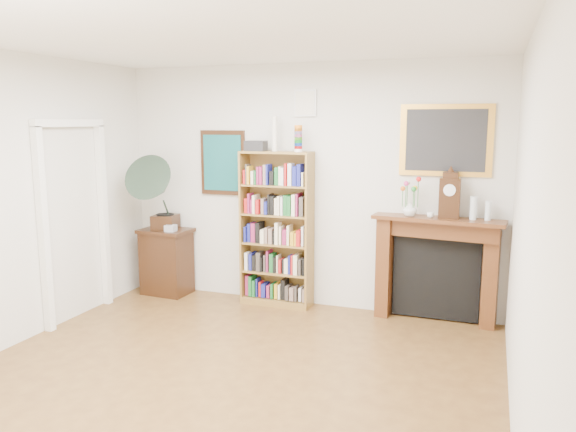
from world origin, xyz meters
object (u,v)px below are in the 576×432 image
(side_cabinet, at_px, (167,261))
(cd_stack, at_px, (171,228))
(bottle_left, at_px, (473,208))
(bookshelf, at_px, (277,220))
(fireplace, at_px, (437,260))
(teacup, at_px, (430,215))
(bottle_right, at_px, (488,211))
(gramophone, at_px, (157,188))
(flower_vase, at_px, (410,209))
(mantel_clock, at_px, (450,196))

(side_cabinet, distance_m, cd_stack, 0.49)
(side_cabinet, height_order, bottle_left, bottle_left)
(bookshelf, height_order, fireplace, bookshelf)
(teacup, height_order, bottle_right, bottle_right)
(teacup, bearing_deg, gramophone, -176.77)
(side_cabinet, bearing_deg, flower_vase, 4.40)
(side_cabinet, bearing_deg, fireplace, 5.59)
(teacup, xyz_separation_m, bottle_right, (0.57, 0.04, 0.07))
(cd_stack, xyz_separation_m, mantel_clock, (3.24, 0.18, 0.52))
(flower_vase, relative_size, bottle_left, 0.65)
(bottle_left, bearing_deg, side_cabinet, -178.77)
(bookshelf, relative_size, teacup, 27.72)
(cd_stack, relative_size, bottle_right, 0.60)
(bottle_left, xyz_separation_m, bottle_right, (0.14, 0.01, -0.02))
(fireplace, relative_size, flower_vase, 8.95)
(flower_vase, relative_size, bottle_right, 0.77)
(gramophone, relative_size, cd_stack, 7.78)
(fireplace, xyz_separation_m, flower_vase, (-0.29, -0.07, 0.55))
(gramophone, height_order, bottle_left, gramophone)
(flower_vase, bearing_deg, cd_stack, -176.52)
(gramophone, xyz_separation_m, flower_vase, (2.99, 0.20, -0.12))
(bottle_left, bearing_deg, bookshelf, -179.81)
(gramophone, xyz_separation_m, cd_stack, (0.15, 0.03, -0.49))
(fireplace, xyz_separation_m, gramophone, (-3.28, -0.28, 0.67))
(bookshelf, xyz_separation_m, bottle_left, (2.16, 0.01, 0.26))
(side_cabinet, distance_m, teacup, 3.28)
(gramophone, distance_m, teacup, 3.22)
(side_cabinet, height_order, flower_vase, flower_vase)
(fireplace, distance_m, mantel_clock, 0.72)
(fireplace, distance_m, gramophone, 3.36)
(gramophone, distance_m, cd_stack, 0.51)
(cd_stack, height_order, bottle_right, bottle_right)
(bottle_left, relative_size, bottle_right, 1.20)
(cd_stack, bearing_deg, teacup, 2.84)
(bookshelf, height_order, flower_vase, bookshelf)
(fireplace, relative_size, mantel_clock, 2.87)
(bottle_right, bearing_deg, flower_vase, -178.50)
(bookshelf, distance_m, bottle_left, 2.18)
(gramophone, relative_size, flower_vase, 6.03)
(bottle_left, bearing_deg, mantel_clock, -177.84)
(mantel_clock, distance_m, teacup, 0.27)
(cd_stack, distance_m, flower_vase, 2.86)
(bookshelf, xyz_separation_m, mantel_clock, (1.92, -0.00, 0.37))
(mantel_clock, distance_m, bottle_left, 0.26)
(bottle_left, distance_m, bottle_right, 0.15)
(side_cabinet, xyz_separation_m, mantel_clock, (3.38, 0.07, 0.97))
(cd_stack, relative_size, flower_vase, 0.77)
(gramophone, relative_size, mantel_clock, 1.94)
(teacup, height_order, bottle_left, bottle_left)
(flower_vase, bearing_deg, teacup, -5.47)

